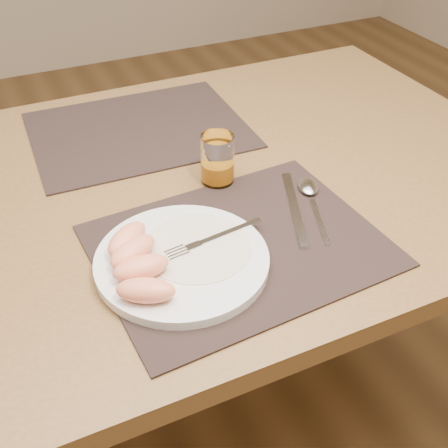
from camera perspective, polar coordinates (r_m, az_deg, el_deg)
ground at (r=1.61m, az=-2.86°, el=-18.33°), size 5.00×5.00×0.00m
table at (r=1.12m, az=-3.90°, el=0.96°), size 1.40×0.90×0.75m
placemat_near at (r=0.91m, az=1.55°, el=-2.18°), size 0.47×0.38×0.00m
placemat_far at (r=1.25m, az=-8.63°, el=9.43°), size 0.46×0.36×0.00m
plate at (r=0.87m, az=-4.29°, el=-3.72°), size 0.27×0.27×0.02m
plate_dressing at (r=0.88m, az=-2.73°, el=-2.36°), size 0.17×0.17×0.00m
fork at (r=0.89m, az=-1.76°, el=-1.73°), size 0.18×0.04×0.00m
knife at (r=0.98m, az=7.33°, el=1.01°), size 0.10×0.21×0.01m
spoon at (r=1.03m, az=8.69°, el=3.33°), size 0.09×0.19×0.01m
juice_glass at (r=1.04m, az=-0.67°, el=6.37°), size 0.06×0.06×0.09m
grapefruit_wedges at (r=0.84m, az=-8.90°, el=-3.76°), size 0.10×0.20×0.03m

